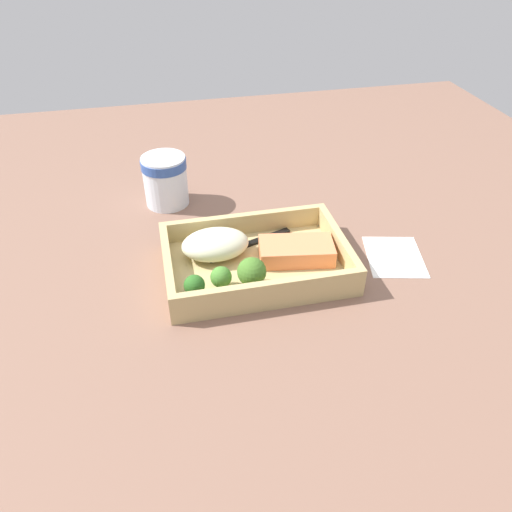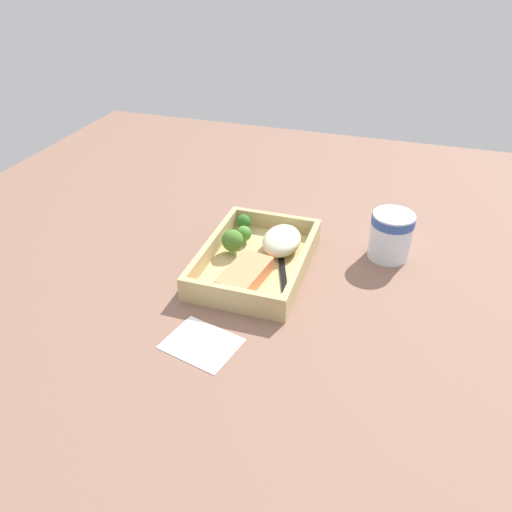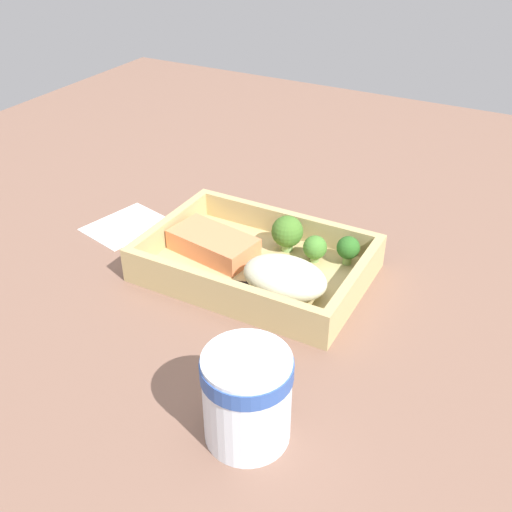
# 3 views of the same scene
# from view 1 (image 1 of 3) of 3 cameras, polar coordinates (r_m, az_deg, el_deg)

# --- Properties ---
(ground_plane) EXTENTS (1.60, 1.60, 0.02)m
(ground_plane) POSITION_cam_1_polar(r_m,az_deg,el_deg) (0.80, 0.00, -2.11)
(ground_plane) COLOR brown
(takeout_tray) EXTENTS (0.29, 0.20, 0.01)m
(takeout_tray) POSITION_cam_1_polar(r_m,az_deg,el_deg) (0.79, 0.00, -1.21)
(takeout_tray) COLOR tan
(takeout_tray) RESTS_ON ground_plane
(tray_rim) EXTENTS (0.29, 0.20, 0.04)m
(tray_rim) POSITION_cam_1_polar(r_m,az_deg,el_deg) (0.78, 0.00, 0.17)
(tray_rim) COLOR tan
(tray_rim) RESTS_ON takeout_tray
(salmon_fillet) EXTENTS (0.13, 0.08, 0.03)m
(salmon_fillet) POSITION_cam_1_polar(r_m,az_deg,el_deg) (0.80, 4.66, 0.53)
(salmon_fillet) COLOR #F08353
(salmon_fillet) RESTS_ON takeout_tray
(mashed_potatoes) EXTENTS (0.11, 0.07, 0.04)m
(mashed_potatoes) POSITION_cam_1_polar(r_m,az_deg,el_deg) (0.80, -4.67, 1.34)
(mashed_potatoes) COLOR beige
(mashed_potatoes) RESTS_ON takeout_tray
(broccoli_floret_1) EXTENTS (0.04, 0.04, 0.05)m
(broccoli_floret_1) POSITION_cam_1_polar(r_m,az_deg,el_deg) (0.73, -0.49, -1.88)
(broccoli_floret_1) COLOR #7DA960
(broccoli_floret_1) RESTS_ON takeout_tray
(broccoli_floret_2) EXTENTS (0.03, 0.03, 0.04)m
(broccoli_floret_2) POSITION_cam_1_polar(r_m,az_deg,el_deg) (0.72, -7.05, -3.40)
(broccoli_floret_2) COLOR #83AA5D
(broccoli_floret_2) RESTS_ON takeout_tray
(broccoli_floret_3) EXTENTS (0.03, 0.03, 0.04)m
(broccoli_floret_3) POSITION_cam_1_polar(r_m,az_deg,el_deg) (0.73, -4.01, -2.45)
(broccoli_floret_3) COLOR #789A56
(broccoli_floret_3) RESTS_ON takeout_tray
(fork) EXTENTS (0.15, 0.07, 0.00)m
(fork) POSITION_cam_1_polar(r_m,az_deg,el_deg) (0.83, -1.41, 1.18)
(fork) COLOR black
(fork) RESTS_ON takeout_tray
(paper_cup) EXTENTS (0.08, 0.08, 0.10)m
(paper_cup) POSITION_cam_1_polar(r_m,az_deg,el_deg) (0.96, -10.34, 8.76)
(paper_cup) COLOR white
(paper_cup) RESTS_ON ground_plane
(receipt_slip) EXTENTS (0.11, 0.13, 0.00)m
(receipt_slip) POSITION_cam_1_polar(r_m,az_deg,el_deg) (0.86, 15.54, -0.03)
(receipt_slip) COLOR white
(receipt_slip) RESTS_ON ground_plane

